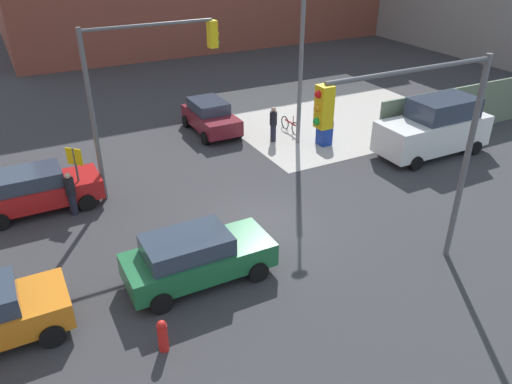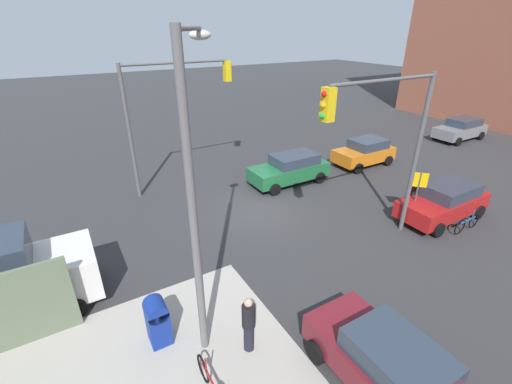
# 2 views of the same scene
# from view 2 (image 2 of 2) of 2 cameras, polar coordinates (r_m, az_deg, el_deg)

# --- Properties ---
(ground_plane) EXTENTS (120.00, 120.00, 0.00)m
(ground_plane) POSITION_cam_2_polar(r_m,az_deg,el_deg) (16.34, 0.47, -3.16)
(ground_plane) COLOR #333335
(traffic_signal_nw_corner) EXTENTS (5.19, 0.36, 6.50)m
(traffic_signal_nw_corner) POSITION_cam_2_polar(r_m,az_deg,el_deg) (12.99, 21.03, 9.37)
(traffic_signal_nw_corner) COLOR #59595B
(traffic_signal_nw_corner) RESTS_ON ground
(traffic_signal_se_corner) EXTENTS (5.62, 0.36, 6.50)m
(traffic_signal_se_corner) POSITION_cam_2_polar(r_m,az_deg,el_deg) (17.78, -14.04, 14.49)
(traffic_signal_se_corner) COLOR #59595B
(traffic_signal_se_corner) RESTS_ON ground
(street_lamp_corner) EXTENTS (1.65, 2.32, 8.00)m
(street_lamp_corner) POSITION_cam_2_polar(r_m,az_deg,el_deg) (7.85, -10.28, 1.09)
(street_lamp_corner) COLOR slate
(street_lamp_corner) RESTS_ON ground
(warning_sign_two_way) EXTENTS (0.48, 0.48, 2.40)m
(warning_sign_two_way) POSITION_cam_2_polar(r_m,az_deg,el_deg) (16.28, 25.36, 0.51)
(warning_sign_two_way) COLOR #4C4C4C
(warning_sign_two_way) RESTS_ON ground
(mailbox_blue) EXTENTS (0.56, 0.64, 1.43)m
(mailbox_blue) POSITION_cam_2_polar(r_m,az_deg,el_deg) (10.26, -16.10, -19.79)
(mailbox_blue) COLOR navy
(mailbox_blue) RESTS_ON ground
(fire_hydrant) EXTENTS (0.26, 0.26, 0.94)m
(fire_hydrant) POSITION_cam_2_polar(r_m,az_deg,el_deg) (21.87, 6.10, 5.85)
(fire_hydrant) COLOR red
(fire_hydrant) RESTS_ON ground
(coupe_green) EXTENTS (4.44, 2.02, 1.62)m
(coupe_green) POSITION_cam_2_polar(r_m,az_deg,el_deg) (19.04, 5.72, 3.91)
(coupe_green) COLOR #1E6638
(coupe_green) RESTS_ON ground
(coupe_red) EXTENTS (4.41, 2.02, 1.62)m
(coupe_red) POSITION_cam_2_polar(r_m,az_deg,el_deg) (17.57, 28.88, -1.35)
(coupe_red) COLOR #B21919
(coupe_red) RESTS_ON ground
(hatchback_orange) EXTENTS (3.84, 2.02, 1.62)m
(hatchback_orange) POSITION_cam_2_polar(r_m,az_deg,el_deg) (22.60, 17.65, 6.38)
(hatchback_orange) COLOR orange
(hatchback_orange) RESTS_ON ground
(hatchback_maroon) EXTENTS (2.02, 3.87, 1.62)m
(hatchback_maroon) POSITION_cam_2_polar(r_m,az_deg,el_deg) (9.44, 20.86, -25.15)
(hatchback_maroon) COLOR maroon
(hatchback_maroon) RESTS_ON ground
(coupe_gray) EXTENTS (4.37, 2.02, 1.62)m
(coupe_gray) POSITION_cam_2_polar(r_m,az_deg,el_deg) (30.93, 30.95, 9.02)
(coupe_gray) COLOR slate
(coupe_gray) RESTS_ON ground
(pedestrian_crossing) EXTENTS (0.36, 0.36, 1.77)m
(pedestrian_crossing) POSITION_cam_2_polar(r_m,az_deg,el_deg) (9.60, -1.23, -21.08)
(pedestrian_crossing) COLOR black
(pedestrian_crossing) RESTS_ON ground
(pedestrian_waiting) EXTENTS (0.36, 0.36, 1.70)m
(pedestrian_waiting) POSITION_cam_2_polar(r_m,az_deg,el_deg) (17.15, 24.31, -0.85)
(pedestrian_waiting) COLOR black
(pedestrian_waiting) RESTS_ON ground
(bicycle_at_crosswalk) EXTENTS (1.75, 0.05, 0.97)m
(bicycle_at_crosswalk) POSITION_cam_2_polar(r_m,az_deg,el_deg) (17.23, 31.74, -4.47)
(bicycle_at_crosswalk) COLOR black
(bicycle_at_crosswalk) RESTS_ON ground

